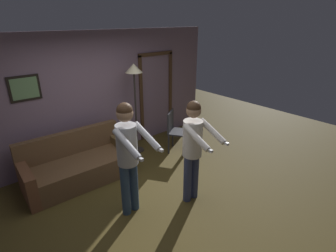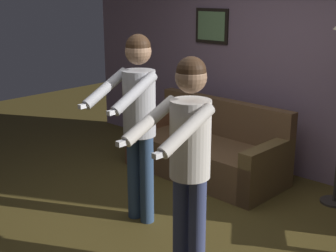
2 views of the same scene
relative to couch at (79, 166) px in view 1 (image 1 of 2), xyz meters
The scene contains 7 objects.
ground_plane 1.43m from the couch, 65.96° to the right, with size 12.00×12.00×0.00m, color #51421B.
back_wall_assembly 1.38m from the couch, 50.21° to the left, with size 6.40×0.10×2.60m.
couch is the anchor object (origin of this frame).
torchiere_lamp 2.04m from the couch, 10.03° to the left, with size 0.35×0.35×1.96m.
person_standing_left 1.60m from the couch, 79.60° to the right, with size 0.47×0.72×1.77m.
person_standing_right 2.24m from the couch, 56.15° to the right, with size 0.44×0.69×1.70m.
dining_chair_distant 2.16m from the couch, ahead, with size 0.58×0.58×0.93m.
Camera 1 is at (-2.03, -2.95, 2.80)m, focal length 28.00 mm.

